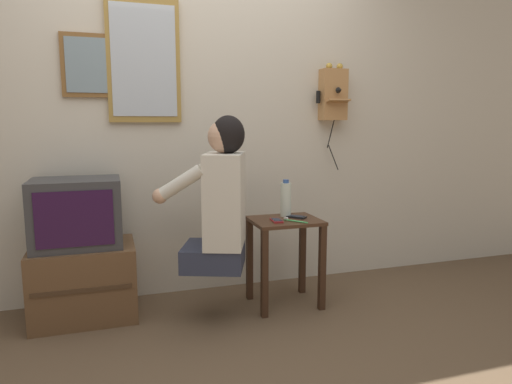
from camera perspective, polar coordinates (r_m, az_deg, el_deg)
name	(u,v)px	position (r m, az deg, el deg)	size (l,w,h in m)	color
ground_plane	(242,380)	(2.34, -1.82, -22.41)	(14.00, 14.00, 0.00)	brown
wall_back	(190,113)	(3.24, -8.22, 9.78)	(6.80, 0.05, 2.55)	beige
side_table	(285,242)	(3.03, 3.64, -6.30)	(0.44, 0.37, 0.58)	#422819
person	(220,199)	(2.73, -4.50, -0.82)	(0.59, 0.52, 0.92)	#2D3347
tv_stand	(85,281)	(3.08, -20.64, -10.42)	(0.61, 0.46, 0.46)	brown
television	(77,213)	(2.97, -21.49, -2.44)	(0.52, 0.39, 0.41)	#38383A
wall_phone_antique	(333,94)	(3.51, 9.62, 11.95)	(0.23, 0.18, 0.79)	#AD7A47
framed_picture	(94,66)	(3.18, -19.54, 14.67)	(0.40, 0.03, 0.40)	brown
wall_mirror	(144,61)	(3.19, -13.85, 15.61)	(0.47, 0.03, 0.79)	olive
cell_phone_held	(277,220)	(2.92, 2.58, -3.57)	(0.07, 0.13, 0.01)	maroon
cell_phone_spare	(297,217)	(3.04, 5.10, -3.11)	(0.13, 0.13, 0.01)	black
water_bottle	(286,199)	(3.06, 3.75, -0.90)	(0.07, 0.07, 0.25)	silver
toothbrush	(294,221)	(2.92, 4.78, -3.59)	(0.11, 0.14, 0.02)	#4CBF66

